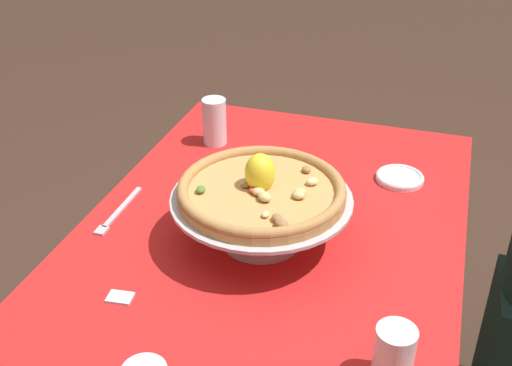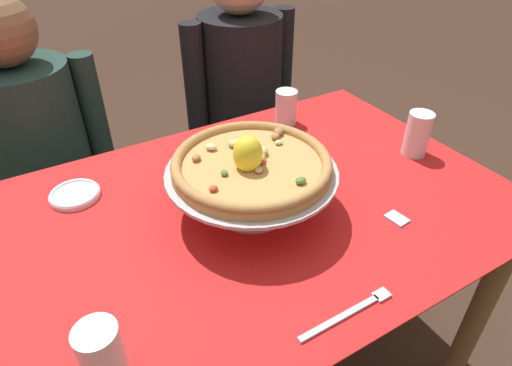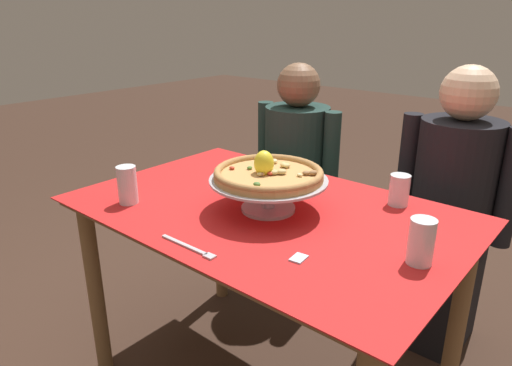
{
  "view_description": "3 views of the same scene",
  "coord_description": "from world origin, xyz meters",
  "px_view_note": "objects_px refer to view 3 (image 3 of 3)",
  "views": [
    {
      "loc": [
        1.12,
        0.33,
        1.6
      ],
      "look_at": [
        -0.04,
        -0.04,
        0.88
      ],
      "focal_mm": 44.63,
      "sensor_mm": 36.0,
      "label": 1
    },
    {
      "loc": [
        -0.39,
        -0.71,
        1.43
      ],
      "look_at": [
        0.03,
        -0.01,
        0.84
      ],
      "focal_mm": 30.51,
      "sensor_mm": 36.0,
      "label": 2
    },
    {
      "loc": [
        0.91,
        -1.13,
        1.39
      ],
      "look_at": [
        -0.04,
        -0.01,
        0.85
      ],
      "focal_mm": 32.57,
      "sensor_mm": 36.0,
      "label": 3
    }
  ],
  "objects_px": {
    "water_glass_side_right": "(421,244)",
    "pizza": "(268,173)",
    "sugar_packet": "(299,258)",
    "diner_right": "(449,221)",
    "side_plate": "(242,167)",
    "diner_left": "(295,184)",
    "pizza_stand": "(268,187)",
    "water_glass_back_right": "(399,192)",
    "water_glass_front_left": "(128,187)",
    "dinner_fork": "(190,248)"
  },
  "relations": [
    {
      "from": "pizza",
      "to": "diner_right",
      "type": "relative_size",
      "value": 0.3
    },
    {
      "from": "sugar_packet",
      "to": "diner_right",
      "type": "bearing_deg",
      "value": 83.79
    },
    {
      "from": "water_glass_side_right",
      "to": "dinner_fork",
      "type": "height_order",
      "value": "water_glass_side_right"
    },
    {
      "from": "pizza",
      "to": "water_glass_side_right",
      "type": "height_order",
      "value": "pizza"
    },
    {
      "from": "water_glass_side_right",
      "to": "diner_left",
      "type": "bearing_deg",
      "value": 141.37
    },
    {
      "from": "sugar_packet",
      "to": "diner_right",
      "type": "height_order",
      "value": "diner_right"
    },
    {
      "from": "side_plate",
      "to": "pizza_stand",
      "type": "bearing_deg",
      "value": -36.42
    },
    {
      "from": "water_glass_back_right",
      "to": "sugar_packet",
      "type": "bearing_deg",
      "value": -94.48
    },
    {
      "from": "dinner_fork",
      "to": "diner_right",
      "type": "xyz_separation_m",
      "value": [
        0.37,
        1.09,
        -0.19
      ]
    },
    {
      "from": "dinner_fork",
      "to": "sugar_packet",
      "type": "relative_size",
      "value": 4.21
    },
    {
      "from": "pizza_stand",
      "to": "side_plate",
      "type": "xyz_separation_m",
      "value": [
        -0.36,
        0.26,
        -0.07
      ]
    },
    {
      "from": "pizza",
      "to": "water_glass_front_left",
      "type": "xyz_separation_m",
      "value": [
        -0.41,
        -0.27,
        -0.07
      ]
    },
    {
      "from": "diner_right",
      "to": "water_glass_front_left",
      "type": "bearing_deg",
      "value": -128.15
    },
    {
      "from": "pizza_stand",
      "to": "dinner_fork",
      "type": "bearing_deg",
      "value": -89.14
    },
    {
      "from": "pizza",
      "to": "dinner_fork",
      "type": "bearing_deg",
      "value": -89.03
    },
    {
      "from": "water_glass_side_right",
      "to": "water_glass_front_left",
      "type": "xyz_separation_m",
      "value": [
        -0.94,
        -0.25,
        0.0
      ]
    },
    {
      "from": "pizza_stand",
      "to": "water_glass_back_right",
      "type": "bearing_deg",
      "value": 46.1
    },
    {
      "from": "water_glass_side_right",
      "to": "water_glass_back_right",
      "type": "height_order",
      "value": "water_glass_side_right"
    },
    {
      "from": "water_glass_front_left",
      "to": "side_plate",
      "type": "distance_m",
      "value": 0.54
    },
    {
      "from": "water_glass_side_right",
      "to": "sugar_packet",
      "type": "xyz_separation_m",
      "value": [
        -0.26,
        -0.19,
        -0.05
      ]
    },
    {
      "from": "water_glass_back_right",
      "to": "water_glass_front_left",
      "type": "relative_size",
      "value": 0.81
    },
    {
      "from": "diner_left",
      "to": "diner_right",
      "type": "height_order",
      "value": "diner_right"
    },
    {
      "from": "side_plate",
      "to": "diner_right",
      "type": "relative_size",
      "value": 0.1
    },
    {
      "from": "pizza_stand",
      "to": "side_plate",
      "type": "height_order",
      "value": "pizza_stand"
    },
    {
      "from": "water_glass_back_right",
      "to": "diner_right",
      "type": "bearing_deg",
      "value": 81.54
    },
    {
      "from": "water_glass_side_right",
      "to": "side_plate",
      "type": "distance_m",
      "value": 0.93
    },
    {
      "from": "water_glass_side_right",
      "to": "diner_right",
      "type": "height_order",
      "value": "diner_right"
    },
    {
      "from": "pizza",
      "to": "water_glass_front_left",
      "type": "relative_size",
      "value": 2.71
    },
    {
      "from": "pizza_stand",
      "to": "sugar_packet",
      "type": "xyz_separation_m",
      "value": [
        0.27,
        -0.21,
        -0.08
      ]
    },
    {
      "from": "water_glass_front_left",
      "to": "side_plate",
      "type": "xyz_separation_m",
      "value": [
        0.05,
        0.53,
        -0.05
      ]
    },
    {
      "from": "sugar_packet",
      "to": "pizza_stand",
      "type": "bearing_deg",
      "value": 142.89
    },
    {
      "from": "pizza_stand",
      "to": "side_plate",
      "type": "distance_m",
      "value": 0.45
    },
    {
      "from": "water_glass_side_right",
      "to": "side_plate",
      "type": "bearing_deg",
      "value": 162.46
    },
    {
      "from": "sugar_packet",
      "to": "water_glass_side_right",
      "type": "bearing_deg",
      "value": 36.65
    },
    {
      "from": "pizza",
      "to": "side_plate",
      "type": "xyz_separation_m",
      "value": [
        -0.36,
        0.26,
        -0.12
      ]
    },
    {
      "from": "side_plate",
      "to": "diner_left",
      "type": "distance_m",
      "value": 0.51
    },
    {
      "from": "pizza_stand",
      "to": "water_glass_front_left",
      "type": "bearing_deg",
      "value": -147.06
    },
    {
      "from": "dinner_fork",
      "to": "diner_left",
      "type": "relative_size",
      "value": 0.18
    },
    {
      "from": "water_glass_side_right",
      "to": "water_glass_front_left",
      "type": "distance_m",
      "value": 0.97
    },
    {
      "from": "water_glass_back_right",
      "to": "water_glass_front_left",
      "type": "bearing_deg",
      "value": -140.74
    },
    {
      "from": "side_plate",
      "to": "pizza",
      "type": "bearing_deg",
      "value": -36.46
    },
    {
      "from": "pizza",
      "to": "sugar_packet",
      "type": "height_order",
      "value": "pizza"
    },
    {
      "from": "water_glass_side_right",
      "to": "pizza",
      "type": "bearing_deg",
      "value": 178.23
    },
    {
      "from": "pizza_stand",
      "to": "sugar_packet",
      "type": "height_order",
      "value": "pizza_stand"
    },
    {
      "from": "water_glass_side_right",
      "to": "diner_right",
      "type": "distance_m",
      "value": 0.8
    },
    {
      "from": "pizza_stand",
      "to": "sugar_packet",
      "type": "relative_size",
      "value": 7.87
    },
    {
      "from": "dinner_fork",
      "to": "diner_left",
      "type": "bearing_deg",
      "value": 110.61
    },
    {
      "from": "pizza",
      "to": "diner_left",
      "type": "relative_size",
      "value": 0.31
    },
    {
      "from": "diner_left",
      "to": "water_glass_back_right",
      "type": "bearing_deg",
      "value": -29.19
    },
    {
      "from": "pizza_stand",
      "to": "diner_right",
      "type": "height_order",
      "value": "diner_right"
    }
  ]
}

